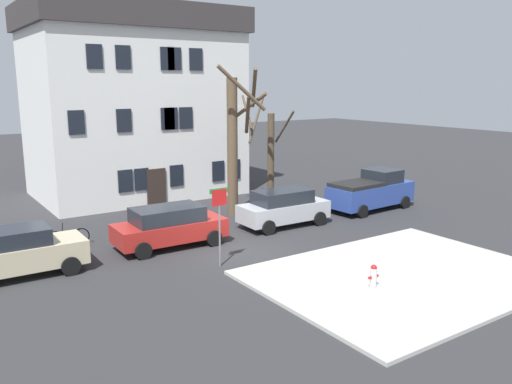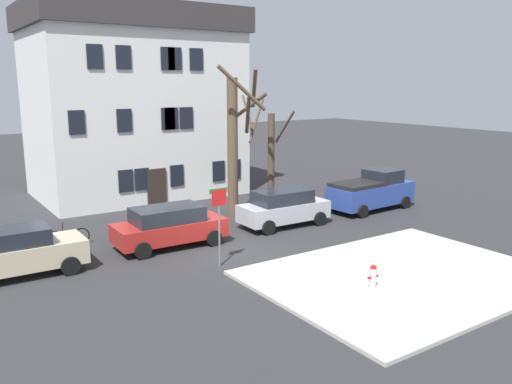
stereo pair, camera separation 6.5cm
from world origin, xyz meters
name	(u,v)px [view 2 (the right image)]	position (x,y,z in m)	size (l,w,h in m)	color
ground_plane	(242,253)	(0.00, 0.00, 0.00)	(120.00, 120.00, 0.00)	#2D2D30
sidewalk_slab	(403,276)	(3.18, -5.50, 0.06)	(10.08, 7.63, 0.12)	#B7B5AD
building_main	(134,102)	(0.97, 13.57, 5.58)	(11.95, 8.37, 11.03)	white
tree_bare_near	(235,140)	(3.09, 5.49, 3.89)	(3.12, 3.25, 7.56)	brown
tree_bare_mid	(269,153)	(5.76, 6.22, 2.93)	(2.79, 2.76, 6.07)	#4C3D2D
car_beige_sedan	(19,252)	(-7.92, 2.21, 0.87)	(4.48, 2.06, 1.75)	#C6B793
car_red_wagon	(169,226)	(-2.07, 2.40, 0.89)	(4.63, 2.20, 1.71)	#AD231E
car_silver_wagon	(283,207)	(3.81, 2.32, 0.91)	(4.40, 2.06, 1.75)	#B7BABF
pickup_truck_blue	(372,191)	(9.76, 2.35, 1.02)	(5.17, 2.37, 2.11)	#2D4799
fire_hydrant	(373,276)	(1.42, -5.74, 0.52)	(0.42, 0.22, 0.77)	silver
street_sign_pole	(219,212)	(-1.56, -0.89, 2.07)	(0.76, 0.07, 2.97)	slate
bicycle_leaning	(68,237)	(-5.56, 4.88, 0.37)	(1.74, 0.29, 1.03)	black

